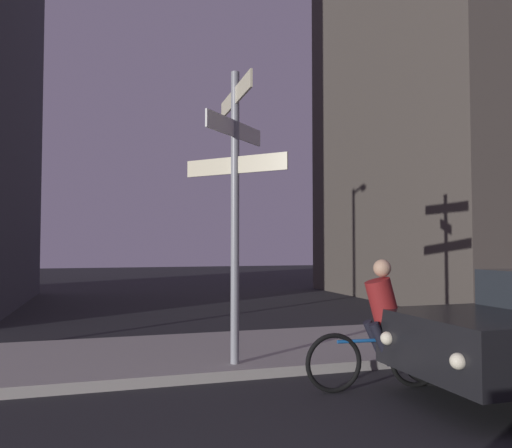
{
  "coord_description": "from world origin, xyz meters",
  "views": [
    {
      "loc": [
        -0.45,
        -1.51,
        1.79
      ],
      "look_at": [
        1.62,
        5.42,
        2.09
      ],
      "focal_mm": 35.04,
      "sensor_mm": 36.0,
      "label": 1
    }
  ],
  "objects": [
    {
      "name": "sidewalk_kerb",
      "position": [
        0.0,
        6.39,
        0.07
      ],
      "size": [
        40.0,
        2.93,
        0.14
      ],
      "primitive_type": "cube",
      "color": "#9E9991",
      "rests_on": "ground_plane"
    },
    {
      "name": "signpost",
      "position": [
        1.28,
        5.3,
        2.65
      ],
      "size": [
        1.18,
        1.67,
        4.12
      ],
      "color": "gray",
      "rests_on": "sidewalk_kerb"
    },
    {
      "name": "cyclist",
      "position": [
        2.8,
        4.04,
        0.75
      ],
      "size": [
        1.82,
        0.35,
        1.61
      ],
      "color": "black",
      "rests_on": "ground_plane"
    },
    {
      "name": "building_right_block",
      "position": [
        12.02,
        13.05,
        8.53
      ],
      "size": [
        8.43,
        9.58,
        17.06
      ],
      "color": "#4C443D",
      "rests_on": "ground_plane"
    }
  ]
}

